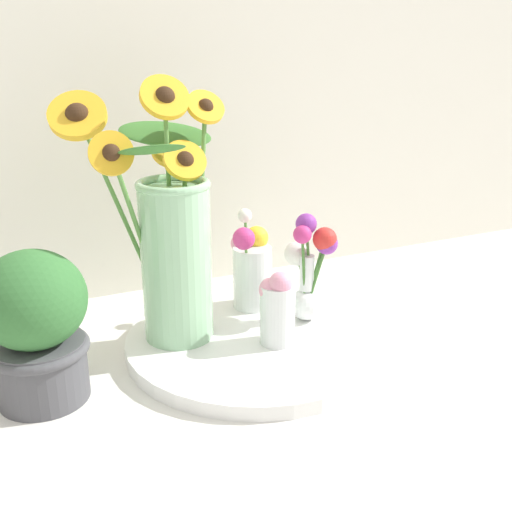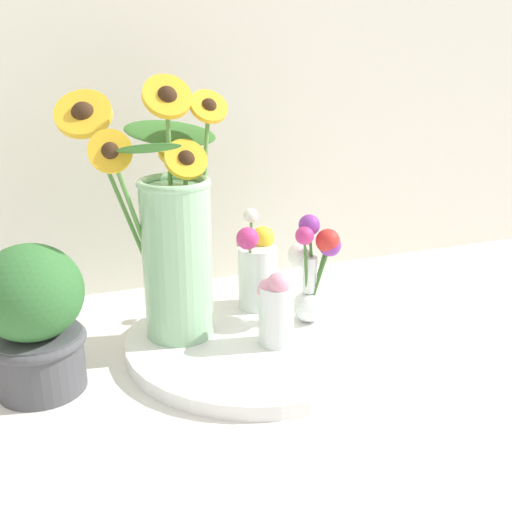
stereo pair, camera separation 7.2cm
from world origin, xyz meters
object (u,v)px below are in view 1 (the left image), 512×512
object	(u,v)px
vase_small_center	(277,306)
vase_small_back	(251,267)
potted_plant	(36,325)
mason_jar_sunflowers	(172,240)
serving_tray	(256,340)
vase_bulb_right	(309,267)

from	to	relation	value
vase_small_center	vase_small_back	world-z (taller)	vase_small_back
potted_plant	mason_jar_sunflowers	bearing A→B (deg)	17.17
vase_small_back	serving_tray	bearing A→B (deg)	-110.88
serving_tray	mason_jar_sunflowers	bearing A→B (deg)	155.05
vase_small_center	potted_plant	xyz separation A→B (m)	(-0.36, 0.03, 0.03)
serving_tray	vase_small_back	size ratio (longest dim) A/B	2.37
serving_tray	potted_plant	size ratio (longest dim) A/B	1.94
serving_tray	vase_small_back	distance (m)	0.15
mason_jar_sunflowers	potted_plant	distance (m)	0.24
vase_bulb_right	potted_plant	bearing A→B (deg)	-176.58
mason_jar_sunflowers	vase_small_center	xyz separation A→B (m)	(0.14, -0.10, -0.10)
vase_bulb_right	mason_jar_sunflowers	bearing A→B (deg)	169.85
serving_tray	vase_bulb_right	distance (m)	0.15
serving_tray	vase_bulb_right	world-z (taller)	vase_bulb_right
potted_plant	vase_bulb_right	bearing A→B (deg)	3.42
mason_jar_sunflowers	vase_small_center	size ratio (longest dim) A/B	3.32
mason_jar_sunflowers	serving_tray	bearing A→B (deg)	-24.95
vase_small_center	vase_bulb_right	distance (m)	0.11
serving_tray	vase_bulb_right	bearing A→B (deg)	8.17
vase_bulb_right	serving_tray	bearing A→B (deg)	-171.83
mason_jar_sunflowers	vase_bulb_right	bearing A→B (deg)	-10.15
serving_tray	vase_small_back	xyz separation A→B (m)	(0.04, 0.11, 0.09)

